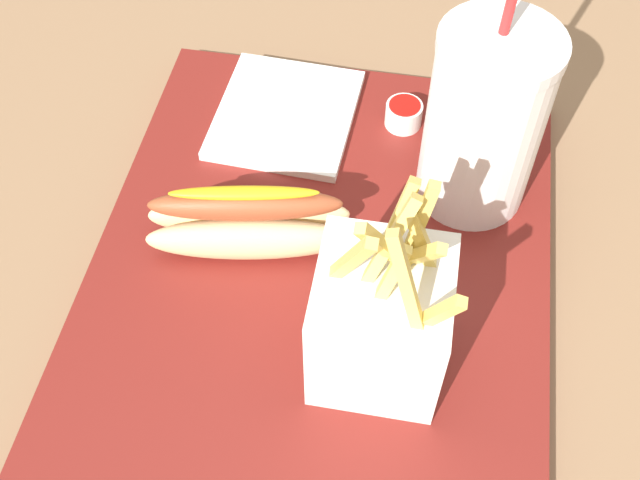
# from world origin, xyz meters

# --- Properties ---
(ground_plane) EXTENTS (2.40, 2.40, 0.02)m
(ground_plane) POSITION_xyz_m (0.00, 0.00, -0.01)
(ground_plane) COLOR #8C6B4C
(food_tray) EXTENTS (0.44, 0.34, 0.02)m
(food_tray) POSITION_xyz_m (0.00, 0.00, 0.01)
(food_tray) COLOR maroon
(food_tray) RESTS_ON ground_plane
(soda_cup) EXTENTS (0.09, 0.09, 0.23)m
(soda_cup) POSITION_xyz_m (0.09, -0.11, 0.10)
(soda_cup) COLOR white
(soda_cup) RESTS_ON food_tray
(fries_basket) EXTENTS (0.08, 0.09, 0.17)m
(fries_basket) POSITION_xyz_m (-0.07, -0.05, 0.07)
(fries_basket) COLOR white
(fries_basket) RESTS_ON food_tray
(hot_dog_1) EXTENTS (0.08, 0.16, 0.06)m
(hot_dog_1) POSITION_xyz_m (0.01, 0.06, 0.05)
(hot_dog_1) COLOR #E5C689
(hot_dog_1) RESTS_ON food_tray
(ketchup_cup_1) EXTENTS (0.03, 0.03, 0.02)m
(ketchup_cup_1) POSITION_xyz_m (0.01, -0.04, 0.03)
(ketchup_cup_1) COLOR white
(ketchup_cup_1) RESTS_ON food_tray
(ketchup_cup_2) EXTENTS (0.03, 0.03, 0.02)m
(ketchup_cup_2) POSITION_xyz_m (0.16, -0.04, 0.03)
(ketchup_cup_2) COLOR white
(ketchup_cup_2) RESTS_ON food_tray
(napkin_stack) EXTENTS (0.13, 0.12, 0.01)m
(napkin_stack) POSITION_xyz_m (0.15, 0.06, 0.02)
(napkin_stack) COLOR white
(napkin_stack) RESTS_ON food_tray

